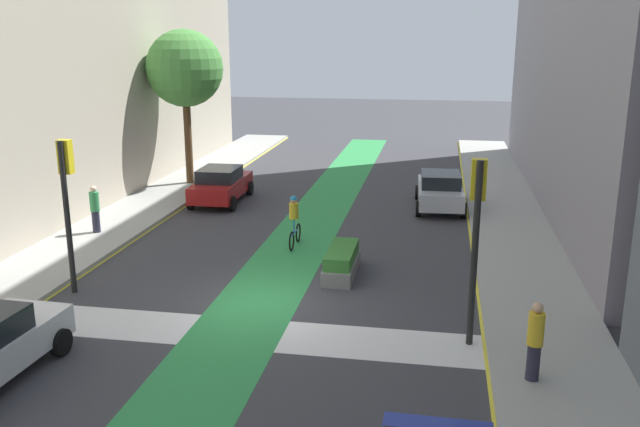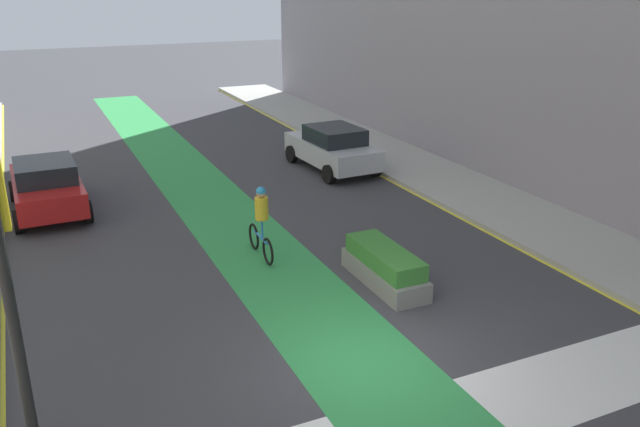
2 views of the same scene
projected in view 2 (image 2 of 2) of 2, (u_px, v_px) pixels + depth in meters
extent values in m
plane|color=#38383D|center=(367.00, 362.00, 11.71)|extent=(120.00, 120.00, 0.00)
cube|color=#2D8C47|center=(361.00, 363.00, 11.66)|extent=(2.40, 60.00, 0.01)
cube|color=silver|center=(429.00, 427.00, 10.00)|extent=(12.00, 1.80, 0.01)
cube|color=yellow|center=(611.00, 297.00, 14.06)|extent=(0.16, 60.00, 0.01)
cylinder|color=black|center=(13.00, 322.00, 8.67)|extent=(0.16, 0.16, 4.40)
cube|color=#B2B7BF|center=(332.00, 151.00, 23.18)|extent=(2.00, 4.28, 0.70)
cube|color=black|center=(335.00, 135.00, 22.80)|extent=(1.69, 2.07, 0.55)
cylinder|color=black|center=(292.00, 154.00, 24.14)|extent=(0.25, 0.65, 0.64)
cylinder|color=black|center=(334.00, 149.00, 24.92)|extent=(0.25, 0.65, 0.64)
cylinder|color=black|center=(329.00, 174.00, 21.69)|extent=(0.25, 0.65, 0.64)
cylinder|color=black|center=(375.00, 167.00, 22.47)|extent=(0.25, 0.65, 0.64)
cube|color=#A51919|center=(47.00, 190.00, 19.00)|extent=(1.90, 4.24, 0.70)
cube|color=black|center=(45.00, 171.00, 18.61)|extent=(1.65, 2.04, 0.55)
cylinder|color=black|center=(14.00, 191.00, 19.99)|extent=(0.24, 0.65, 0.64)
cylinder|color=black|center=(75.00, 183.00, 20.73)|extent=(0.24, 0.65, 0.64)
cylinder|color=black|center=(18.00, 222.00, 17.50)|extent=(0.24, 0.65, 0.64)
cylinder|color=black|center=(88.00, 212.00, 18.25)|extent=(0.24, 0.65, 0.64)
torus|color=black|center=(254.00, 236.00, 16.45)|extent=(0.07, 0.68, 0.68)
torus|color=black|center=(268.00, 252.00, 15.55)|extent=(0.07, 0.68, 0.68)
cylinder|color=#2672BF|center=(260.00, 237.00, 15.94)|extent=(0.07, 0.95, 0.06)
cylinder|color=#2672BF|center=(262.00, 229.00, 15.71)|extent=(0.05, 0.05, 0.50)
cylinder|color=gold|center=(262.00, 208.00, 15.53)|extent=(0.32, 0.32, 0.55)
sphere|color=tan|center=(261.00, 193.00, 15.40)|extent=(0.22, 0.22, 0.22)
sphere|color=#268CCC|center=(261.00, 191.00, 15.39)|extent=(0.23, 0.23, 0.23)
cube|color=slate|center=(384.00, 274.00, 14.63)|extent=(0.88, 2.57, 0.45)
cube|color=#33722D|center=(385.00, 257.00, 14.49)|extent=(0.80, 2.31, 0.40)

